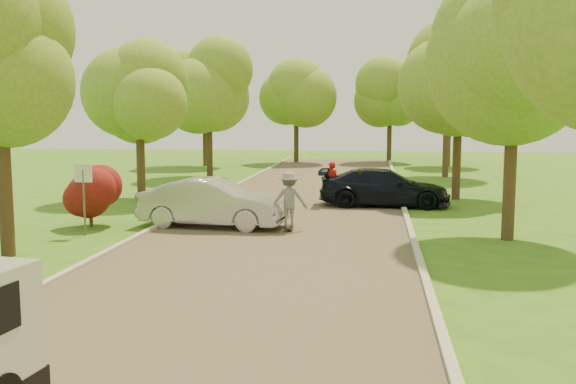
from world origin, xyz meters
The scene contains 22 objects.
ground centered at (0.00, 0.00, 0.00)m, with size 100.00×100.00×0.00m, color #346919.
road centered at (0.00, 8.00, 0.01)m, with size 8.00×60.00×0.01m, color #4C4438.
curb_left centered at (-4.05, 8.00, 0.06)m, with size 0.18×60.00×0.12m, color #B2AD9E.
curb_right centered at (4.05, 8.00, 0.06)m, with size 0.18×60.00×0.12m, color #B2AD9E.
street_sign centered at (-5.80, 4.00, 1.56)m, with size 0.55×0.06×2.17m.
red_shrub centered at (-6.30, 5.50, 1.10)m, with size 1.70×1.70×1.95m.
tree_l_mida centered at (-6.30, 1.00, 5.17)m, with size 4.71×4.60×7.39m.
tree_l_midb centered at (-6.81, 12.00, 4.59)m, with size 4.30×4.20×6.62m.
tree_l_far centered at (-6.39, 22.00, 5.47)m, with size 4.92×4.80×7.79m.
tree_r_mida centered at (7.02, 5.00, 5.54)m, with size 5.13×5.00×7.95m.
tree_r_midb centered at (6.60, 14.00, 4.88)m, with size 4.51×4.40×7.01m.
tree_r_far centered at (7.23, 24.00, 5.83)m, with size 5.33×5.20×8.34m.
tree_bg_a centered at (-8.78, 30.00, 5.31)m, with size 5.12×5.00×7.72m.
tree_bg_b centered at (8.22, 32.00, 5.54)m, with size 5.12×5.00×7.95m.
tree_bg_c centered at (-2.79, 34.00, 5.02)m, with size 4.92×4.80×7.33m.
tree_bg_d centered at (4.22, 36.00, 5.31)m, with size 5.12×5.00×7.72m.
silver_sedan centered at (-2.30, 5.94, 0.79)m, with size 1.67×4.79×1.58m, color #A7A7AC.
dark_sedan centered at (3.30, 11.49, 0.75)m, with size 2.11×5.18×1.50m, color black.
longboard centered at (0.25, 5.65, 0.10)m, with size 0.34×0.92×0.11m.
skateboarder centered at (0.25, 5.65, 0.99)m, with size 1.14×0.65×1.76m, color slate.
person_striped centered at (1.12, 12.47, 0.85)m, with size 0.62×0.41×1.70m, color red.
person_olive centered at (2.32, 10.98, 0.76)m, with size 0.74×0.58×1.53m, color #2F331E.
Camera 1 is at (2.90, -14.21, 3.67)m, focal length 40.00 mm.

